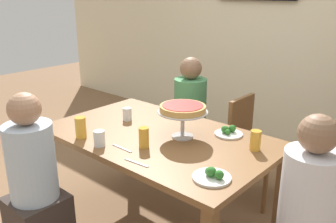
{
  "coord_description": "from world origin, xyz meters",
  "views": [
    {
      "loc": [
        1.63,
        -1.75,
        1.72
      ],
      "look_at": [
        0.0,
        0.1,
        0.89
      ],
      "focal_mm": 38.68,
      "sensor_mm": 36.0,
      "label": 1
    }
  ],
  "objects_px": {
    "salad_plate_far_diner": "(212,175)",
    "beer_glass_amber_tall": "(81,128)",
    "diner_far_left": "(190,126)",
    "cutlery_fork_far": "(122,148)",
    "diner_near_left": "(35,191)",
    "beer_glass_amber_spare": "(255,140)",
    "water_glass_clear_near": "(127,114)",
    "cutlery_knife_near": "(137,163)",
    "deep_dish_pizza_stand": "(183,110)",
    "cutlery_fork_near": "(176,118)",
    "beer_glass_amber_short": "(144,138)",
    "water_glass_clear_far": "(99,138)",
    "dining_table": "(159,146)",
    "salad_plate_near_diner": "(228,132)",
    "chair_far_right": "(251,143)"
  },
  "relations": [
    {
      "from": "diner_near_left",
      "to": "cutlery_fork_far",
      "type": "bearing_deg",
      "value": -36.83
    },
    {
      "from": "diner_far_left",
      "to": "diner_near_left",
      "type": "distance_m",
      "value": 1.58
    },
    {
      "from": "beer_glass_amber_short",
      "to": "cutlery_fork_near",
      "type": "distance_m",
      "value": 0.6
    },
    {
      "from": "water_glass_clear_near",
      "to": "cutlery_fork_near",
      "type": "height_order",
      "value": "water_glass_clear_near"
    },
    {
      "from": "diner_far_left",
      "to": "cutlery_fork_far",
      "type": "bearing_deg",
      "value": 15.86
    },
    {
      "from": "chair_far_right",
      "to": "dining_table",
      "type": "bearing_deg",
      "value": -19.44
    },
    {
      "from": "cutlery_fork_near",
      "to": "cutlery_fork_far",
      "type": "bearing_deg",
      "value": 111.59
    },
    {
      "from": "beer_glass_amber_tall",
      "to": "water_glass_clear_far",
      "type": "distance_m",
      "value": 0.21
    },
    {
      "from": "salad_plate_near_diner",
      "to": "cutlery_fork_far",
      "type": "distance_m",
      "value": 0.77
    },
    {
      "from": "salad_plate_far_diner",
      "to": "beer_glass_amber_tall",
      "type": "bearing_deg",
      "value": -173.11
    },
    {
      "from": "diner_far_left",
      "to": "beer_glass_amber_tall",
      "type": "xyz_separation_m",
      "value": [
        -0.03,
        -1.19,
        0.32
      ]
    },
    {
      "from": "salad_plate_far_diner",
      "to": "cutlery_knife_near",
      "type": "xyz_separation_m",
      "value": [
        -0.45,
        -0.14,
        -0.02
      ]
    },
    {
      "from": "diner_near_left",
      "to": "cutlery_knife_near",
      "type": "distance_m",
      "value": 0.72
    },
    {
      "from": "dining_table",
      "to": "beer_glass_amber_short",
      "type": "xyz_separation_m",
      "value": [
        0.07,
        -0.22,
        0.15
      ]
    },
    {
      "from": "salad_plate_far_diner",
      "to": "dining_table",
      "type": "bearing_deg",
      "value": 157.35
    },
    {
      "from": "deep_dish_pizza_stand",
      "to": "beer_glass_amber_spare",
      "type": "distance_m",
      "value": 0.52
    },
    {
      "from": "diner_near_left",
      "to": "beer_glass_amber_spare",
      "type": "height_order",
      "value": "diner_near_left"
    },
    {
      "from": "dining_table",
      "to": "cutlery_fork_far",
      "type": "relative_size",
      "value": 9.1
    },
    {
      "from": "diner_near_left",
      "to": "cutlery_knife_near",
      "type": "bearing_deg",
      "value": -56.65
    },
    {
      "from": "cutlery_knife_near",
      "to": "beer_glass_amber_spare",
      "type": "bearing_deg",
      "value": 50.53
    },
    {
      "from": "diner_far_left",
      "to": "diner_near_left",
      "type": "bearing_deg",
      "value": -0.66
    },
    {
      "from": "deep_dish_pizza_stand",
      "to": "cutlery_knife_near",
      "type": "xyz_separation_m",
      "value": [
        0.05,
        -0.49,
        -0.19
      ]
    },
    {
      "from": "diner_near_left",
      "to": "chair_far_right",
      "type": "height_order",
      "value": "diner_near_left"
    },
    {
      "from": "beer_glass_amber_tall",
      "to": "cutlery_knife_near",
      "type": "bearing_deg",
      "value": -2.0
    },
    {
      "from": "dining_table",
      "to": "diner_far_left",
      "type": "distance_m",
      "value": 0.88
    },
    {
      "from": "beer_glass_amber_tall",
      "to": "beer_glass_amber_spare",
      "type": "bearing_deg",
      "value": 31.39
    },
    {
      "from": "cutlery_fork_near",
      "to": "water_glass_clear_near",
      "type": "bearing_deg",
      "value": 59.09
    },
    {
      "from": "cutlery_fork_near",
      "to": "cutlery_knife_near",
      "type": "xyz_separation_m",
      "value": [
        0.33,
        -0.76,
        0.0
      ]
    },
    {
      "from": "salad_plate_near_diner",
      "to": "cutlery_knife_near",
      "type": "height_order",
      "value": "salad_plate_near_diner"
    },
    {
      "from": "beer_glass_amber_short",
      "to": "water_glass_clear_far",
      "type": "xyz_separation_m",
      "value": [
        -0.24,
        -0.18,
        -0.02
      ]
    },
    {
      "from": "beer_glass_amber_tall",
      "to": "water_glass_clear_far",
      "type": "relative_size",
      "value": 1.4
    },
    {
      "from": "water_glass_clear_near",
      "to": "chair_far_right",
      "type": "bearing_deg",
      "value": 48.16
    },
    {
      "from": "chair_far_right",
      "to": "cutlery_knife_near",
      "type": "xyz_separation_m",
      "value": [
        -0.09,
        -1.24,
        0.26
      ]
    },
    {
      "from": "water_glass_clear_near",
      "to": "cutlery_fork_near",
      "type": "distance_m",
      "value": 0.39
    },
    {
      "from": "cutlery_fork_far",
      "to": "dining_table",
      "type": "bearing_deg",
      "value": 87.75
    },
    {
      "from": "deep_dish_pizza_stand",
      "to": "cutlery_fork_near",
      "type": "height_order",
      "value": "deep_dish_pizza_stand"
    },
    {
      "from": "beer_glass_amber_short",
      "to": "cutlery_fork_far",
      "type": "bearing_deg",
      "value": -130.23
    },
    {
      "from": "water_glass_clear_near",
      "to": "cutlery_knife_near",
      "type": "distance_m",
      "value": 0.77
    },
    {
      "from": "diner_near_left",
      "to": "salad_plate_near_diner",
      "type": "height_order",
      "value": "diner_near_left"
    },
    {
      "from": "deep_dish_pizza_stand",
      "to": "dining_table",
      "type": "bearing_deg",
      "value": -153.01
    },
    {
      "from": "deep_dish_pizza_stand",
      "to": "beer_glass_amber_tall",
      "type": "xyz_separation_m",
      "value": [
        -0.53,
        -0.47,
        -0.12
      ]
    },
    {
      "from": "deep_dish_pizza_stand",
      "to": "beer_glass_amber_tall",
      "type": "relative_size",
      "value": 2.33
    },
    {
      "from": "beer_glass_amber_tall",
      "to": "diner_far_left",
      "type": "bearing_deg",
      "value": 88.48
    },
    {
      "from": "dining_table",
      "to": "salad_plate_near_diner",
      "type": "height_order",
      "value": "salad_plate_near_diner"
    },
    {
      "from": "salad_plate_near_diner",
      "to": "cutlery_knife_near",
      "type": "relative_size",
      "value": 1.11
    },
    {
      "from": "dining_table",
      "to": "cutlery_knife_near",
      "type": "xyz_separation_m",
      "value": [
        0.2,
        -0.41,
        0.09
      ]
    },
    {
      "from": "chair_far_right",
      "to": "water_glass_clear_near",
      "type": "distance_m",
      "value": 1.08
    },
    {
      "from": "water_glass_clear_near",
      "to": "cutlery_knife_near",
      "type": "bearing_deg",
      "value": -38.46
    },
    {
      "from": "salad_plate_near_diner",
      "to": "cutlery_fork_near",
      "type": "xyz_separation_m",
      "value": [
        -0.5,
        0.02,
        -0.02
      ]
    },
    {
      "from": "deep_dish_pizza_stand",
      "to": "salad_plate_far_diner",
      "type": "relative_size",
      "value": 1.61
    }
  ]
}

